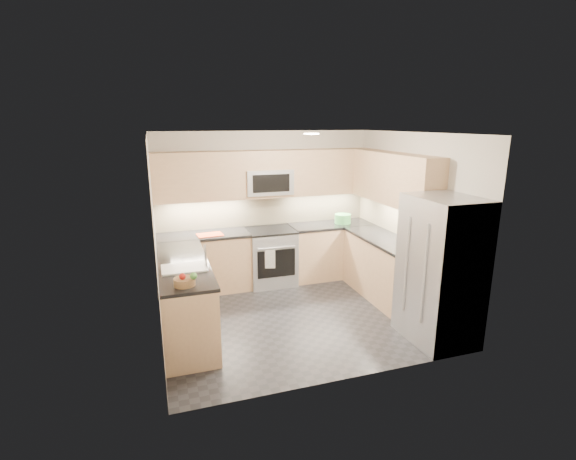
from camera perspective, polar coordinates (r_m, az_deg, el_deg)
The scene contains 35 objects.
floor at distance 6.00m, azimuth 1.06°, elevation -11.51°, with size 3.60×3.20×0.00m, color #232227.
ceiling at distance 5.39m, azimuth 1.18°, elevation 13.11°, with size 3.60×3.20×0.02m, color beige.
wall_back at distance 7.06m, azimuth -3.15°, elevation 3.21°, with size 3.60×0.02×2.50m, color #BDB3A5.
wall_front at distance 4.15m, azimuth 8.40°, elevation -5.10°, with size 3.60×0.02×2.50m, color #BDB3A5.
wall_left at distance 5.27m, azimuth -17.70°, elevation -1.38°, with size 0.02×3.20×2.50m, color #BDB3A5.
wall_right at distance 6.37m, azimuth 16.60°, elevation 1.38°, with size 0.02×3.20×2.50m, color #BDB3A5.
base_cab_back_left at distance 6.79m, azimuth -11.34°, elevation -4.52°, with size 1.42×0.60×0.90m, color tan.
base_cab_back_right at distance 7.33m, azimuth 5.82°, elevation -2.86°, with size 1.42×0.60×0.90m, color tan.
base_cab_right at distance 6.55m, azimuth 13.19°, elevation -5.33°, with size 0.60×1.70×0.90m, color tan.
base_cab_peninsula at distance 5.55m, azimuth -13.93°, elevation -9.11°, with size 0.60×2.00×0.90m, color tan.
countertop_back_left at distance 6.65m, azimuth -11.54°, elevation -0.69°, with size 1.42×0.63×0.04m, color black.
countertop_back_right at distance 7.21m, azimuth 5.91°, elevation 0.71°, with size 1.42×0.63×0.04m, color black.
countertop_right at distance 6.41m, azimuth 13.43°, elevation -1.37°, with size 0.63×1.70×0.04m, color black.
countertop_peninsula at distance 5.38m, azimuth -14.23°, elevation -4.51°, with size 0.63×2.00×0.04m, color black.
upper_cab_back at distance 6.80m, azimuth -2.83°, elevation 7.69°, with size 3.60×0.35×0.75m, color tan.
upper_cab_right at distance 6.40m, azimuth 14.29°, elevation 6.84°, with size 0.35×1.95×0.75m, color tan.
backsplash_back at distance 7.06m, azimuth -3.13°, elevation 2.77°, with size 3.60×0.01×0.51m, color tan.
backsplash_right at distance 6.74m, azimuth 14.39°, elevation 1.76°, with size 0.01×2.30×0.51m, color tan.
gas_range at distance 6.96m, azimuth -2.36°, elevation -3.72°, with size 0.76×0.65×0.91m, color #ACB0B4.
range_cooktop at distance 6.83m, azimuth -2.40°, elevation -0.05°, with size 0.76×0.65×0.03m, color black.
oven_door_glass at distance 6.66m, azimuth -1.59°, elevation -4.61°, with size 0.62×0.02×0.45m, color black.
oven_handle at distance 6.56m, azimuth -1.56°, elevation -2.44°, with size 0.02×0.02×0.60m, color #B2B5BA.
microwave at distance 6.79m, azimuth -2.76°, elevation 6.62°, with size 0.76×0.40×0.40m, color #A5A7AD.
microwave_door at distance 6.60m, azimuth -2.29°, elevation 6.39°, with size 0.60×0.01×0.28m, color black.
refrigerator at distance 5.38m, azimuth 20.13°, elevation -5.20°, with size 0.70×0.90×1.80m, color #999BA1.
fridge_handle_left at distance 5.01m, azimuth 18.08°, elevation -5.85°, with size 0.02×0.02×1.20m, color #B2B5BA.
fridge_handle_right at distance 5.29m, azimuth 15.81°, elevation -4.61°, with size 0.02×0.02×1.20m, color #B2B5BA.
sink_basin at distance 5.16m, azimuth -14.00°, elevation -5.81°, with size 0.52×0.38×0.16m, color white.
faucet at distance 5.11m, azimuth -11.23°, elevation -3.45°, with size 0.03×0.03×0.28m, color silver.
utensil_bowl at distance 7.25m, azimuth 7.49°, elevation 1.54°, with size 0.28×0.28×0.16m, color green.
cutting_board at distance 6.55m, azimuth -10.63°, elevation -0.65°, with size 0.38×0.27×0.01m, color red.
fruit_basket at distance 4.62m, azimuth -13.96°, elevation -6.88°, with size 0.23×0.23×0.08m, color olive.
fruit_apple at distance 4.57m, azimuth -14.24°, elevation -6.17°, with size 0.07×0.07×0.07m, color #AB1A13.
fruit_pear at distance 4.55m, azimuth -12.80°, elevation -6.14°, with size 0.08×0.08×0.08m, color #5BB04B.
dish_towel_check at distance 6.56m, azimuth -2.47°, elevation -4.00°, with size 0.16×0.01×0.30m, color white.
Camera 1 is at (-1.77, -5.09, 2.64)m, focal length 26.00 mm.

